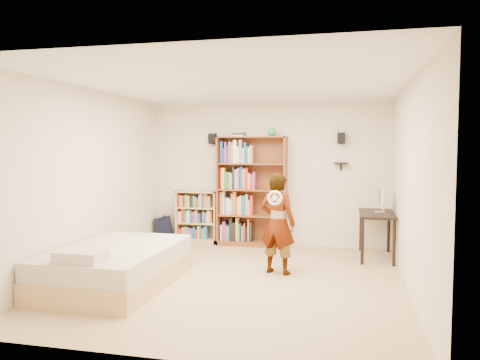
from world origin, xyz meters
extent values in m
cube|color=tan|center=(0.00, 0.00, 0.00)|extent=(4.50, 5.00, 0.01)
cube|color=beige|center=(0.00, 2.50, 1.35)|extent=(4.50, 0.02, 2.70)
cube|color=beige|center=(0.00, -2.50, 1.35)|extent=(4.50, 0.02, 2.70)
cube|color=beige|center=(-2.25, 0.00, 1.35)|extent=(0.02, 5.00, 2.70)
cube|color=beige|center=(2.25, 0.00, 1.35)|extent=(0.02, 5.00, 2.70)
cube|color=white|center=(0.00, 0.00, 2.70)|extent=(4.50, 5.00, 0.02)
cube|color=silver|center=(0.00, 2.47, 2.67)|extent=(4.50, 0.06, 0.06)
cube|color=silver|center=(0.00, -2.47, 2.67)|extent=(4.50, 0.06, 0.06)
cube|color=silver|center=(-2.22, 0.00, 2.67)|extent=(0.06, 5.00, 0.06)
cube|color=silver|center=(2.22, 0.00, 2.67)|extent=(0.06, 5.00, 0.06)
cube|color=black|center=(-1.05, 2.40, 2.00)|extent=(0.14, 0.12, 0.20)
cube|color=black|center=(1.35, 2.40, 2.00)|extent=(0.14, 0.12, 0.20)
cube|color=black|center=(1.35, 2.41, 1.55)|extent=(0.25, 0.16, 0.02)
imported|color=black|center=(0.49, 0.48, 0.73)|extent=(0.61, 0.48, 1.47)
torus|color=silver|center=(0.49, 0.21, 1.13)|extent=(0.21, 0.08, 0.21)
camera|label=1|loc=(1.48, -6.18, 1.83)|focal=35.00mm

